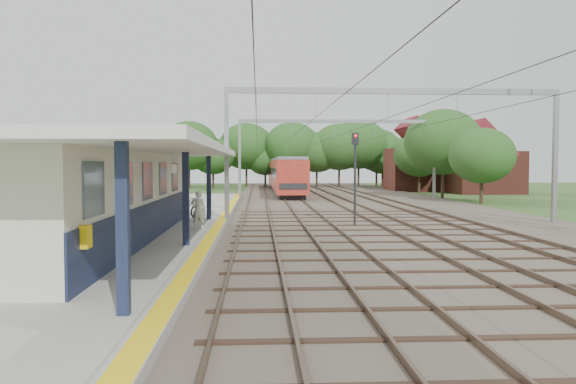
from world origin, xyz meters
name	(u,v)px	position (x,y,z in m)	size (l,w,h in m)	color
ground	(398,292)	(0.00, 0.00, 0.00)	(160.00, 160.00, 0.00)	#2D4C1E
ballast_bed	(353,204)	(4.00, 30.00, 0.05)	(18.00, 90.00, 0.10)	#473D33
platform	(174,225)	(-7.50, 14.00, 0.17)	(5.00, 52.00, 0.35)	gray
yellow_stripe	(221,221)	(-5.25, 14.00, 0.35)	(0.45, 52.00, 0.01)	yellow
station_building	(106,195)	(-8.88, 7.00, 2.04)	(3.41, 18.00, 3.40)	beige
canopy	(130,149)	(-7.77, 6.00, 3.64)	(6.40, 20.00, 3.44)	#101833
rail_tracks	(321,202)	(1.50, 30.00, 0.18)	(11.80, 88.00, 0.15)	brown
catenary_system	(356,130)	(3.39, 25.28, 5.51)	(17.22, 88.00, 7.00)	gray
tree_band	(316,150)	(3.84, 57.12, 4.92)	(31.72, 30.88, 8.82)	#382619
house_near	(484,166)	(21.00, 46.00, 2.99)	(7.00, 6.12, 7.89)	brown
house_far	(422,163)	(16.00, 52.00, 3.23)	(8.00, 6.12, 8.66)	brown
person	(198,210)	(-5.97, 10.66, 1.17)	(0.60, 0.39, 1.64)	silver
bicycle	(187,208)	(-7.02, 15.00, 0.93)	(0.54, 1.93, 1.16)	black
train	(284,174)	(-0.50, 50.39, 2.06)	(2.80, 34.80, 3.68)	black
signal_post	(355,167)	(1.35, 13.99, 3.02)	(0.37, 0.32, 4.67)	black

